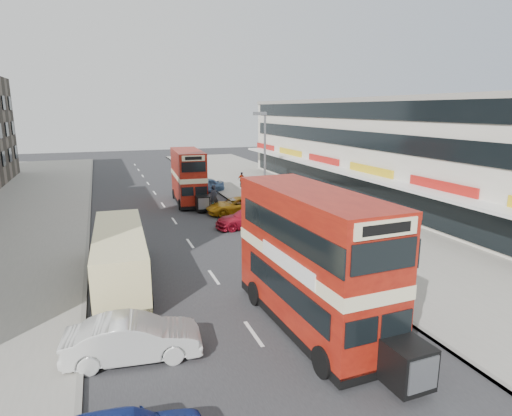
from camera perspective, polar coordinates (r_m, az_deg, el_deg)
name	(u,v)px	position (r m, az deg, el deg)	size (l,w,h in m)	color
ground	(273,362)	(15.51, 2.30, -19.62)	(160.00, 160.00, 0.00)	#28282B
road_surface	(174,221)	(33.52, -10.71, -1.69)	(12.00, 90.00, 0.01)	#28282B
pavement_right	(315,208)	(37.23, 7.80, 0.00)	(12.00, 90.00, 0.15)	gray
kerb_left	(89,227)	(33.14, -21.17, -2.39)	(0.20, 90.00, 0.16)	gray
kerb_right	(250,214)	(34.94, -0.81, -0.74)	(0.20, 90.00, 0.16)	gray
commercial_row	(383,149)	(42.39, 16.37, 7.50)	(9.90, 46.20, 9.30)	beige
street_lamp	(264,158)	(32.40, 1.04, 6.64)	(1.00, 0.20, 8.12)	slate
bus_main	(312,260)	(16.64, 7.45, -6.81)	(2.99, 9.54, 5.23)	black
bus_second	(188,176)	(39.31, -8.90, 4.13)	(2.75, 8.48, 4.60)	black
coach	(120,254)	(22.17, -17.49, -5.84)	(2.68, 9.23, 2.42)	black
car_left_front	(133,338)	(15.86, -15.87, -16.20)	(1.59, 4.55, 1.50)	silver
car_right_a	(248,218)	(31.03, -1.00, -1.32)	(1.95, 4.80, 1.39)	#A71024
car_right_b	(237,206)	(35.03, -2.57, 0.30)	(2.26, 4.89, 1.36)	orange
car_right_c	(202,186)	(44.15, -7.07, 2.94)	(1.76, 4.37, 1.49)	#5073A1
pedestrian_near	(307,223)	(28.51, 6.78, -2.00)	(0.65, 0.44, 1.77)	gray
pedestrian_far	(242,180)	(46.41, -1.91, 3.77)	(0.93, 0.39, 1.59)	gray
cyclist	(214,203)	(35.44, -5.50, 0.61)	(0.73, 1.82, 2.32)	gray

